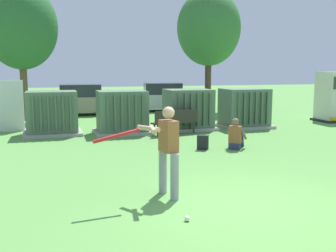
% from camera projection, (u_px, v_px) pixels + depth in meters
% --- Properties ---
extents(ground_plane, '(96.00, 96.00, 0.00)m').
position_uv_depth(ground_plane, '(249.00, 208.00, 7.04)').
color(ground_plane, '#5B9947').
extents(transformer_west, '(2.10, 1.70, 1.62)m').
position_uv_depth(transformer_west, '(52.00, 114.00, 14.78)').
color(transformer_west, '#9E9B93').
rests_on(transformer_west, ground).
extents(transformer_mid_west, '(2.10, 1.70, 1.62)m').
position_uv_depth(transformer_mid_west, '(122.00, 113.00, 15.07)').
color(transformer_mid_west, '#9E9B93').
rests_on(transformer_mid_west, ground).
extents(transformer_mid_east, '(2.10, 1.70, 1.62)m').
position_uv_depth(transformer_mid_east, '(188.00, 110.00, 16.09)').
color(transformer_mid_east, '#9E9B93').
rests_on(transformer_mid_east, ground).
extents(transformer_east, '(2.10, 1.70, 1.62)m').
position_uv_depth(transformer_east, '(244.00, 109.00, 16.58)').
color(transformer_east, '#9E9B93').
rests_on(transformer_east, ground).
extents(generator_enclosure, '(1.60, 1.40, 2.30)m').
position_uv_depth(generator_enclosure, '(335.00, 97.00, 18.51)').
color(generator_enclosure, '#262626').
rests_on(generator_enclosure, ground).
extents(park_bench, '(1.84, 0.75, 0.92)m').
position_uv_depth(park_bench, '(175.00, 120.00, 14.80)').
color(park_bench, '#2D2823').
rests_on(park_bench, ground).
extents(batter, '(1.61, 0.75, 1.74)m').
position_uv_depth(batter, '(166.00, 147.00, 7.52)').
color(batter, gray).
rests_on(batter, ground).
extents(sports_ball, '(0.09, 0.09, 0.09)m').
position_uv_depth(sports_ball, '(187.00, 218.00, 6.42)').
color(sports_ball, white).
rests_on(sports_ball, ground).
extents(seated_spectator, '(0.72, 0.76, 0.96)m').
position_uv_depth(seated_spectator, '(236.00, 137.00, 12.19)').
color(seated_spectator, '#282D4C').
rests_on(seated_spectator, ground).
extents(backpack, '(0.38, 0.37, 0.44)m').
position_uv_depth(backpack, '(203.00, 143.00, 12.08)').
color(backpack, black).
rests_on(backpack, ground).
extents(tree_left, '(3.31, 3.31, 6.33)m').
position_uv_depth(tree_left, '(21.00, 27.00, 18.24)').
color(tree_left, brown).
rests_on(tree_left, ground).
extents(tree_center_left, '(3.59, 3.59, 6.86)m').
position_uv_depth(tree_center_left, '(209.00, 28.00, 22.42)').
color(tree_center_left, '#4C3828').
rests_on(tree_center_left, ground).
extents(parked_car_left_of_center, '(4.28, 2.08, 1.62)m').
position_uv_depth(parked_car_left_of_center, '(79.00, 101.00, 21.15)').
color(parked_car_left_of_center, gray).
rests_on(parked_car_left_of_center, ground).
extents(parked_car_right_of_center, '(4.39, 2.34, 1.62)m').
position_uv_depth(parked_car_right_of_center, '(161.00, 98.00, 23.18)').
color(parked_car_right_of_center, '#B2B2B7').
rests_on(parked_car_right_of_center, ground).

